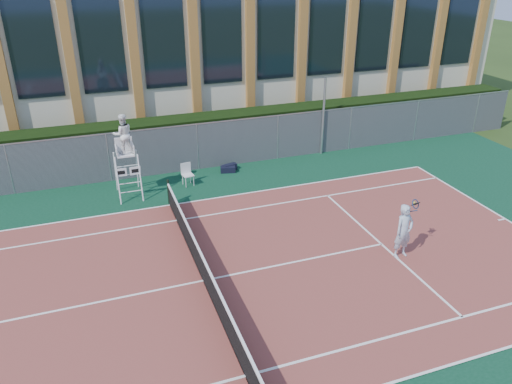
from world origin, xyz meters
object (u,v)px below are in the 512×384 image
object	(u,v)px
umpire_chair	(123,136)
tennis_player	(404,231)
steel_pole	(323,117)
plastic_chair	(187,172)

from	to	relation	value
umpire_chair	tennis_player	bearing A→B (deg)	-44.67
steel_pole	tennis_player	bearing A→B (deg)	-100.56
steel_pole	plastic_chair	distance (m)	7.51
plastic_chair	tennis_player	world-z (taller)	tennis_player
steel_pole	plastic_chair	bearing A→B (deg)	-168.82
steel_pole	plastic_chair	world-z (taller)	steel_pole
umpire_chair	tennis_player	distance (m)	11.35
umpire_chair	plastic_chair	bearing A→B (deg)	4.99
steel_pole	umpire_chair	xyz separation A→B (m)	(-9.77, -1.65, 0.67)
umpire_chair	plastic_chair	world-z (taller)	umpire_chair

